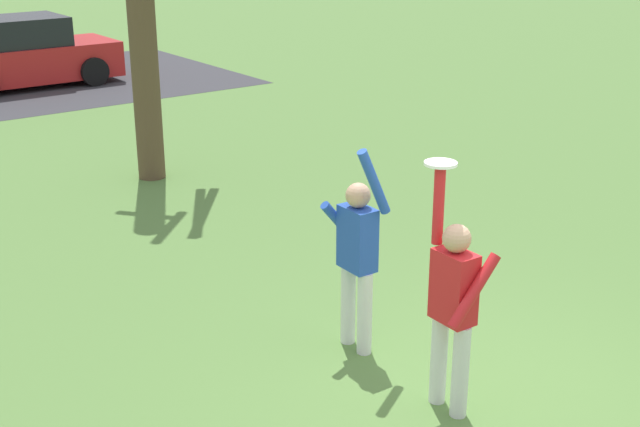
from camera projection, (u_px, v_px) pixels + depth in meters
name	position (u px, v px, depth m)	size (l,w,h in m)	color
ground_plane	(470.00, 397.00, 7.40)	(120.00, 120.00, 0.00)	#567F3D
person_catcher	(453.00, 302.00, 6.92)	(0.49, 0.55, 2.08)	silver
person_defender	(357.00, 252.00, 7.91)	(0.49, 0.55, 2.04)	silver
frisbee_disc	(441.00, 163.00, 6.71)	(0.26, 0.26, 0.02)	white
parked_car_red	(23.00, 55.00, 19.79)	(4.11, 2.05, 1.59)	red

